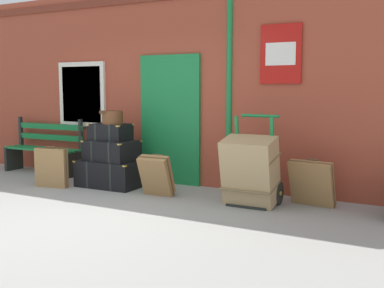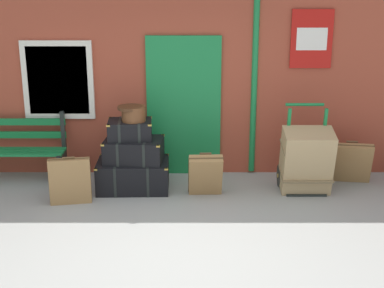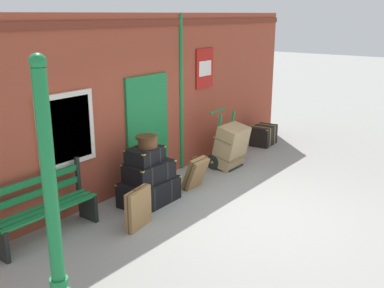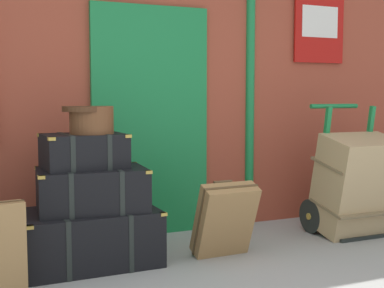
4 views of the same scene
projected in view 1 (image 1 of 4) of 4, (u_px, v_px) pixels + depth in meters
ground_plane at (62, 218)px, 5.65m from camera, size 60.00×60.00×0.00m
brick_facade at (170, 86)px, 7.74m from camera, size 10.40×0.35×3.20m
platform_bench at (45, 149)px, 8.65m from camera, size 1.60×0.43×1.01m
steamer_trunk_base at (111, 173)px, 7.47m from camera, size 1.02×0.67×0.43m
steamer_trunk_middle at (112, 150)px, 7.43m from camera, size 0.85×0.61×0.33m
steamer_trunk_top at (110, 132)px, 7.45m from camera, size 0.64×0.49×0.27m
round_hatbox at (112, 116)px, 7.38m from camera, size 0.38×0.35×0.21m
porters_trolley at (255, 184)px, 6.36m from camera, size 0.71×0.56×1.21m
large_brown_trunk at (250, 171)px, 6.19m from camera, size 0.70×0.61×0.95m
suitcase_charcoal at (156, 176)px, 6.77m from camera, size 0.48×0.38×0.62m
suitcase_olive at (312, 183)px, 6.19m from camera, size 0.62×0.38×0.64m
suitcase_umber at (51, 168)px, 7.40m from camera, size 0.56×0.22×0.66m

